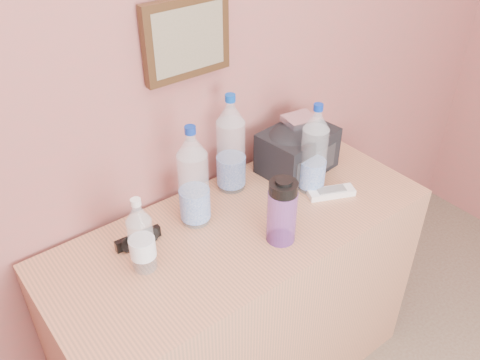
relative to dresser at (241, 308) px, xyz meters
name	(u,v)px	position (x,y,z in m)	size (l,w,h in m)	color
picture_frame	(187,38)	(0.00, 0.27, 0.98)	(0.30, 0.03, 0.25)	#382311
dresser	(241,308)	(0.00, 0.00, 0.00)	(1.34, 0.56, 0.84)	tan
pet_large_b	(194,181)	(-0.11, 0.12, 0.58)	(0.10, 0.10, 0.36)	white
pet_large_c	(231,148)	(0.11, 0.20, 0.58)	(0.10, 0.10, 0.37)	white
pet_large_d	(314,153)	(0.33, 0.01, 0.57)	(0.09, 0.09, 0.34)	white
pet_small	(141,239)	(-0.35, 0.03, 0.53)	(0.07, 0.07, 0.26)	white
nalgene_bottle	(282,211)	(0.06, -0.13, 0.53)	(0.09, 0.09, 0.23)	purple
sunglasses	(138,239)	(-0.32, 0.13, 0.44)	(0.15, 0.06, 0.04)	black
ac_remote	(331,193)	(0.36, -0.07, 0.43)	(0.17, 0.05, 0.02)	silver
toiletry_bag	(298,148)	(0.38, 0.14, 0.51)	(0.28, 0.20, 0.19)	black
foil_packet	(300,120)	(0.40, 0.16, 0.62)	(0.12, 0.10, 0.02)	white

